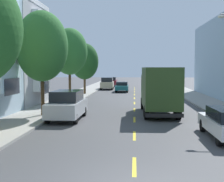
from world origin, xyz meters
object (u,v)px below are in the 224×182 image
at_px(parked_suv_champagne, 107,83).
at_px(moving_teal_sedan, 122,87).
at_px(parked_pickup_burgundy, 111,82).
at_px(parked_hatchback_forest, 168,88).
at_px(street_tree_farthest, 85,61).
at_px(parked_suv_silver, 67,105).
at_px(street_tree_third, 70,52).
at_px(parked_sedan_sky, 163,86).
at_px(delivery_box_truck, 159,88).
at_px(street_tree_second, 42,46).

bearing_deg(parked_suv_champagne, moving_teal_sedan, -62.85).
relative_size(parked_suv_champagne, parked_pickup_burgundy, 0.91).
distance_m(parked_hatchback_forest, parked_pickup_burgundy, 20.56).
height_order(street_tree_farthest, parked_suv_silver, street_tree_farthest).
bearing_deg(parked_suv_silver, street_tree_third, 100.69).
height_order(parked_suv_champagne, parked_pickup_burgundy, parked_suv_champagne).
bearing_deg(parked_sedan_sky, street_tree_farthest, -144.16).
bearing_deg(delivery_box_truck, parked_suv_champagne, 102.75).
xyz_separation_m(parked_sedan_sky, parked_suv_silver, (-8.70, -27.43, 0.24)).
relative_size(street_tree_farthest, parked_sedan_sky, 1.42).
bearing_deg(parked_pickup_burgundy, delivery_box_truck, -80.50).
bearing_deg(parked_sedan_sky, street_tree_second, -112.04).
bearing_deg(street_tree_second, parked_hatchback_forest, 62.00).
distance_m(street_tree_third, moving_teal_sedan, 15.97).
xyz_separation_m(street_tree_farthest, delivery_box_truck, (8.21, -16.98, -2.33)).
relative_size(street_tree_second, parked_suv_silver, 1.50).
distance_m(street_tree_second, parked_pickup_burgundy, 39.11).
bearing_deg(parked_hatchback_forest, street_tree_farthest, -171.42).
height_order(street_tree_third, moving_teal_sedan, street_tree_third).
xyz_separation_m(street_tree_third, parked_pickup_burgundy, (1.98, 29.53, -4.21)).
distance_m(delivery_box_truck, moving_teal_sedan, 22.66).
xyz_separation_m(parked_suv_silver, moving_teal_sedan, (2.63, 25.09, -0.24)).
relative_size(street_tree_farthest, parked_pickup_burgundy, 1.21).
distance_m(street_tree_farthest, moving_teal_sedan, 7.89).
bearing_deg(parked_suv_champagne, street_tree_second, -93.95).
relative_size(parked_suv_champagne, parked_sedan_sky, 1.07).
bearing_deg(street_tree_third, parked_suv_silver, -79.31).
relative_size(street_tree_farthest, moving_teal_sedan, 1.43).
xyz_separation_m(street_tree_farthest, parked_sedan_sky, (10.66, 7.70, -3.52)).
height_order(parked_sedan_sky, moving_teal_sedan, same).
bearing_deg(parked_sedan_sky, delivery_box_truck, -95.69).
height_order(parked_sedan_sky, parked_hatchback_forest, parked_hatchback_forest).
bearing_deg(moving_teal_sedan, parked_suv_silver, -95.99).
bearing_deg(street_tree_farthest, street_tree_third, -90.00).
distance_m(street_tree_farthest, parked_suv_champagne, 11.10).
xyz_separation_m(delivery_box_truck, parked_suv_silver, (-6.24, -2.75, -0.95)).
height_order(street_tree_third, parked_sedan_sky, street_tree_third).
bearing_deg(parked_hatchback_forest, street_tree_third, -134.55).
xyz_separation_m(street_tree_second, street_tree_third, (0.00, 9.32, 0.13)).
xyz_separation_m(parked_suv_champagne, parked_hatchback_forest, (8.77, -8.79, -0.23)).
bearing_deg(delivery_box_truck, street_tree_second, -168.58).
bearing_deg(parked_hatchback_forest, parked_sedan_sky, 91.05).
xyz_separation_m(delivery_box_truck, parked_suv_champagne, (-6.20, 27.39, -0.95)).
relative_size(street_tree_second, moving_teal_sedan, 1.60).
bearing_deg(moving_teal_sedan, delivery_box_truck, -80.83).
bearing_deg(delivery_box_truck, parked_hatchback_forest, 82.14).
relative_size(delivery_box_truck, parked_suv_silver, 1.53).
relative_size(street_tree_second, delivery_box_truck, 0.98).
xyz_separation_m(parked_suv_silver, parked_hatchback_forest, (8.81, 21.36, -0.23)).
xyz_separation_m(street_tree_second, parked_pickup_burgundy, (1.98, 38.85, -4.08)).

